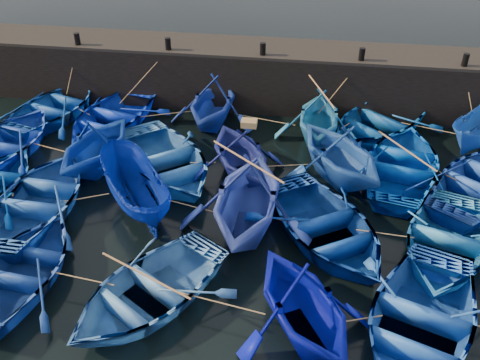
# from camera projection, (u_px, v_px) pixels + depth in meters

# --- Properties ---
(ground) EXTENTS (120.00, 120.00, 0.00)m
(ground) POSITION_uv_depth(u_px,v_px,m) (224.00, 261.00, 15.72)
(ground) COLOR black
(ground) RESTS_ON ground
(quay_wall) EXTENTS (26.00, 2.50, 2.50)m
(quay_wall) POSITION_uv_depth(u_px,v_px,m) (264.00, 77.00, 23.55)
(quay_wall) COLOR black
(quay_wall) RESTS_ON ground
(quay_top) EXTENTS (26.00, 2.50, 0.12)m
(quay_top) POSITION_uv_depth(u_px,v_px,m) (265.00, 48.00, 22.81)
(quay_top) COLOR black
(quay_top) RESTS_ON quay_wall
(bollard_0) EXTENTS (0.24, 0.24, 0.50)m
(bollard_0) POSITION_uv_depth(u_px,v_px,m) (77.00, 39.00, 22.86)
(bollard_0) COLOR black
(bollard_0) RESTS_ON quay_top
(bollard_1) EXTENTS (0.24, 0.24, 0.50)m
(bollard_1) POSITION_uv_depth(u_px,v_px,m) (168.00, 44.00, 22.38)
(bollard_1) COLOR black
(bollard_1) RESTS_ON quay_top
(bollard_2) EXTENTS (0.24, 0.24, 0.50)m
(bollard_2) POSITION_uv_depth(u_px,v_px,m) (263.00, 49.00, 21.90)
(bollard_2) COLOR black
(bollard_2) RESTS_ON quay_top
(bollard_3) EXTENTS (0.24, 0.24, 0.50)m
(bollard_3) POSITION_uv_depth(u_px,v_px,m) (362.00, 54.00, 21.42)
(bollard_3) COLOR black
(bollard_3) RESTS_ON quay_top
(bollard_4) EXTENTS (0.24, 0.24, 0.50)m
(bollard_4) POSITION_uv_depth(u_px,v_px,m) (465.00, 60.00, 20.94)
(bollard_4) COLOR black
(bollard_4) RESTS_ON quay_top
(boat_0) EXTENTS (4.94, 5.89, 1.05)m
(boat_0) POSITION_uv_depth(u_px,v_px,m) (55.00, 106.00, 22.79)
(boat_0) COLOR navy
(boat_0) RESTS_ON ground
(boat_1) EXTENTS (4.87, 5.98, 1.09)m
(boat_1) POSITION_uv_depth(u_px,v_px,m) (110.00, 116.00, 21.99)
(boat_1) COLOR #0726C5
(boat_1) RESTS_ON ground
(boat_2) EXTENTS (3.93, 4.43, 2.15)m
(boat_2) POSITION_uv_depth(u_px,v_px,m) (213.00, 101.00, 21.97)
(boat_2) COLOR #183599
(boat_2) RESTS_ON ground
(boat_3) EXTENTS (3.45, 3.99, 2.08)m
(boat_3) POSITION_uv_depth(u_px,v_px,m) (319.00, 116.00, 20.97)
(boat_3) COLOR #2376C2
(boat_3) RESTS_ON ground
(boat_4) EXTENTS (6.54, 6.72, 1.14)m
(boat_4) POSITION_uv_depth(u_px,v_px,m) (378.00, 121.00, 21.64)
(boat_4) COLOR navy
(boat_4) RESTS_ON ground
(boat_6) EXTENTS (4.32, 5.59, 1.07)m
(boat_6) POSITION_uv_depth(u_px,v_px,m) (7.00, 141.00, 20.37)
(boat_6) COLOR #103397
(boat_6) RESTS_ON ground
(boat_7) EXTENTS (4.36, 4.78, 2.15)m
(boat_7) POSITION_uv_depth(u_px,v_px,m) (96.00, 144.00, 19.15)
(boat_7) COLOR #0A339E
(boat_7) RESTS_ON ground
(boat_8) EXTENTS (6.50, 6.77, 1.14)m
(boat_8) POSITION_uv_depth(u_px,v_px,m) (166.00, 160.00, 19.18)
(boat_8) COLOR blue
(boat_8) RESTS_ON ground
(boat_9) EXTENTS (4.93, 5.17, 2.12)m
(boat_9) POSITION_uv_depth(u_px,v_px,m) (240.00, 152.00, 18.70)
(boat_9) COLOR navy
(boat_9) RESTS_ON ground
(boat_10) EXTENTS (5.67, 5.82, 2.34)m
(boat_10) POSITION_uv_depth(u_px,v_px,m) (340.00, 151.00, 18.54)
(boat_10) COLOR #1A4DA1
(boat_10) RESTS_ON ground
(boat_11) EXTENTS (4.96, 6.13, 1.12)m
(boat_11) POSITION_uv_depth(u_px,v_px,m) (403.00, 164.00, 18.97)
(boat_11) COLOR #003A97
(boat_11) RESTS_ON ground
(boat_14) EXTENTS (4.06, 5.54, 1.12)m
(boat_14) POSITION_uv_depth(u_px,v_px,m) (38.00, 199.00, 17.29)
(boat_14) COLOR #174793
(boat_14) RESTS_ON ground
(boat_15) EXTENTS (3.86, 4.41, 1.66)m
(boat_15) POSITION_uv_depth(u_px,v_px,m) (134.00, 189.00, 17.27)
(boat_15) COLOR #001982
(boat_15) RESTS_ON ground
(boat_16) EXTENTS (4.36, 5.00, 2.54)m
(boat_16) POSITION_uv_depth(u_px,v_px,m) (247.00, 197.00, 16.17)
(boat_16) COLOR #2E46B7
(boat_16) RESTS_ON ground
(boat_17) EXTENTS (6.11, 6.59, 1.11)m
(boat_17) POSITION_uv_depth(u_px,v_px,m) (326.00, 227.00, 16.13)
(boat_17) COLOR navy
(boat_17) RESTS_ON ground
(boat_18) EXTENTS (4.88, 5.81, 1.03)m
(boat_18) POSITION_uv_depth(u_px,v_px,m) (446.00, 242.00, 15.63)
(boat_18) COLOR blue
(boat_18) RESTS_ON ground
(boat_21) EXTENTS (3.82, 5.04, 0.98)m
(boat_21) POSITION_uv_depth(u_px,v_px,m) (21.00, 270.00, 14.70)
(boat_21) COLOR navy
(boat_21) RESTS_ON ground
(boat_22) EXTENTS (5.63, 6.05, 1.02)m
(boat_22) POSITION_uv_depth(u_px,v_px,m) (147.00, 290.00, 14.06)
(boat_22) COLOR #3269BB
(boat_22) RESTS_ON ground
(boat_23) EXTENTS (5.11, 5.30, 2.15)m
(boat_23) POSITION_uv_depth(u_px,v_px,m) (303.00, 304.00, 12.92)
(boat_23) COLOR #020A9F
(boat_23) RESTS_ON ground
(boat_24) EXTENTS (5.45, 6.38, 1.12)m
(boat_24) POSITION_uv_depth(u_px,v_px,m) (420.00, 319.00, 13.18)
(boat_24) COLOR blue
(boat_24) RESTS_ON ground
(wooden_crate) EXTENTS (0.53, 0.40, 0.22)m
(wooden_crate) POSITION_uv_depth(u_px,v_px,m) (249.00, 123.00, 18.00)
(wooden_crate) COLOR olive
(wooden_crate) RESTS_ON boat_9
(mooring_ropes) EXTENTS (17.43, 11.97, 2.10)m
(mooring_ropes) POSITION_uv_depth(u_px,v_px,m) (246.00, 148.00, 19.26)
(mooring_ropes) COLOR tan
(mooring_ropes) RESTS_ON ground
(loose_oars) EXTENTS (9.55, 11.56, 1.58)m
(loose_oars) POSITION_uv_depth(u_px,v_px,m) (292.00, 160.00, 17.04)
(loose_oars) COLOR #99724C
(loose_oars) RESTS_ON ground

